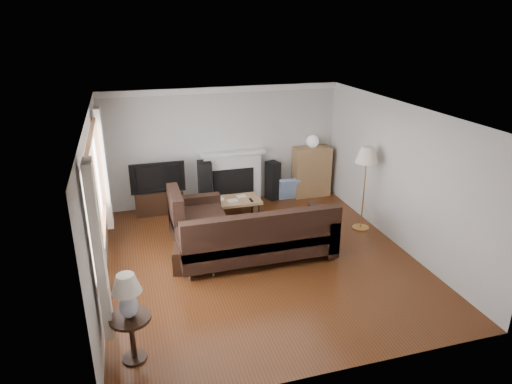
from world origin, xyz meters
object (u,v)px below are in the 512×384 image
object	(u,v)px
bookshelf	(311,171)
side_table	(133,338)
tv_stand	(159,201)
coffee_table	(232,210)
floor_lamp	(364,189)
sectional_sofa	(256,234)

from	to	relation	value
bookshelf	side_table	world-z (taller)	bookshelf
tv_stand	side_table	bearing A→B (deg)	-98.97
coffee_table	side_table	distance (m)	4.11
floor_lamp	bookshelf	bearing A→B (deg)	97.07
tv_stand	coffee_table	world-z (taller)	tv_stand
sectional_sofa	side_table	size ratio (longest dim) A/B	4.69
sectional_sofa	coffee_table	distance (m)	1.65
bookshelf	side_table	bearing A→B (deg)	-132.95
sectional_sofa	floor_lamp	distance (m)	2.35
bookshelf	tv_stand	bearing A→B (deg)	-179.58
tv_stand	bookshelf	bearing A→B (deg)	0.42
bookshelf	floor_lamp	size ratio (longest dim) A/B	0.69
coffee_table	floor_lamp	distance (m)	2.61
tv_stand	sectional_sofa	bearing A→B (deg)	-60.34
bookshelf	side_table	size ratio (longest dim) A/B	1.88
sectional_sofa	side_table	distance (m)	2.85
coffee_table	bookshelf	bearing A→B (deg)	22.32
tv_stand	coffee_table	size ratio (longest dim) A/B	0.86
bookshelf	floor_lamp	world-z (taller)	floor_lamp
coffee_table	side_table	bearing A→B (deg)	-119.84
coffee_table	floor_lamp	size ratio (longest dim) A/B	0.69
tv_stand	coffee_table	xyz separation A→B (m)	(1.36, -0.82, -0.02)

